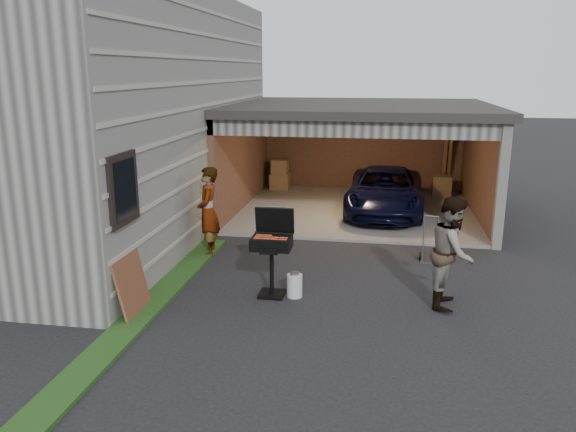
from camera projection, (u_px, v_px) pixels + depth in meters
The scene contains 11 objects.
ground at pixel (292, 301), 9.39m from camera, with size 80.00×80.00×0.00m, color black.
house at pixel (73, 113), 13.48m from camera, with size 7.00×11.00×5.50m, color #474744.
groundcover_strip at pixel (140, 315), 8.79m from camera, with size 0.50×8.00×0.06m, color #193814.
garage at pixel (359, 141), 15.27m from camera, with size 6.80×6.30×2.90m.
minivan at pixel (385, 193), 14.92m from camera, with size 1.94×4.20×1.17m, color black.
woman at pixel (208, 212), 11.55m from camera, with size 0.68×0.44×1.85m, color #A6B8D0.
man at pixel (452, 252), 9.03m from camera, with size 0.89×0.69×1.82m, color #48221C.
bbq_grill at pixel (272, 246), 9.45m from camera, with size 0.67×0.59×1.49m.
propane_tank at pixel (295, 286), 9.55m from camera, with size 0.26×0.26×0.40m, color white.
plywood_panel at pixel (132, 285), 8.79m from camera, with size 0.04×0.88×0.98m, color #5D2C20.
hand_truck at pixel (429, 253), 11.30m from camera, with size 0.41×0.33×0.96m.
Camera 1 is at (1.39, -8.61, 3.76)m, focal length 35.00 mm.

